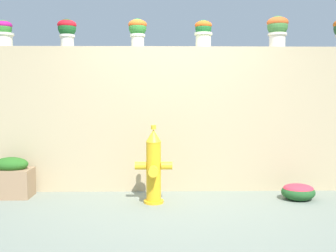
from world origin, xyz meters
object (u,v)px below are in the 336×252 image
at_px(potted_plant_4, 277,28).
at_px(flower_bush_left, 298,191).
at_px(potted_plant_1, 67,30).
at_px(fire_hydrant, 154,168).
at_px(potted_plant_3, 203,32).
at_px(potted_plant_0, 4,32).
at_px(potted_plant_2, 138,30).
at_px(planter_box, 11,178).

distance_m(potted_plant_4, flower_bush_left, 2.14).
height_order(potted_plant_1, potted_plant_4, potted_plant_4).
bearing_deg(fire_hydrant, potted_plant_3, 49.12).
xyz_separation_m(potted_plant_0, fire_hydrant, (1.98, -0.71, -1.68)).
relative_size(potted_plant_2, potted_plant_4, 0.91).
height_order(potted_plant_2, planter_box, potted_plant_2).
relative_size(potted_plant_2, flower_bush_left, 0.94).
relative_size(potted_plant_1, flower_bush_left, 0.90).
bearing_deg(potted_plant_0, fire_hydrant, -19.76).
relative_size(potted_plant_2, planter_box, 0.75).
xyz_separation_m(potted_plant_1, planter_box, (-0.64, -0.39, -1.89)).
xyz_separation_m(potted_plant_0, potted_plant_4, (3.62, -0.00, 0.06)).
height_order(potted_plant_2, potted_plant_3, potted_plant_2).
xyz_separation_m(potted_plant_1, flower_bush_left, (2.91, -0.58, -2.03)).
distance_m(potted_plant_4, fire_hydrant, 2.49).
bearing_deg(planter_box, fire_hydrant, -9.75).
bearing_deg(fire_hydrant, planter_box, 170.25).
bearing_deg(planter_box, potted_plant_4, 6.64).
distance_m(potted_plant_0, potted_plant_4, 3.62).
relative_size(potted_plant_3, potted_plant_4, 0.89).
height_order(flower_bush_left, planter_box, planter_box).
relative_size(potted_plant_2, potted_plant_3, 1.02).
height_order(potted_plant_3, planter_box, potted_plant_3).
relative_size(potted_plant_0, potted_plant_2, 0.93).
bearing_deg(flower_bush_left, fire_hydrant, -176.32).
relative_size(potted_plant_1, planter_box, 0.73).
bearing_deg(potted_plant_1, fire_hydrant, -31.29).
height_order(potted_plant_1, potted_plant_3, potted_plant_3).
bearing_deg(planter_box, potted_plant_1, 31.18).
height_order(potted_plant_1, fire_hydrant, potted_plant_1).
relative_size(potted_plant_1, fire_hydrant, 0.40).
bearing_deg(potted_plant_3, fire_hydrant, -130.88).
bearing_deg(potted_plant_4, potted_plant_2, 179.09).
bearing_deg(planter_box, potted_plant_3, 10.50).
xyz_separation_m(fire_hydrant, flower_bush_left, (1.77, 0.11, -0.32)).
bearing_deg(flower_bush_left, planter_box, 176.88).
relative_size(potted_plant_0, potted_plant_3, 0.95).
relative_size(fire_hydrant, flower_bush_left, 2.27).
bearing_deg(potted_plant_3, planter_box, -169.50).
bearing_deg(potted_plant_2, flower_bush_left, -17.40).
distance_m(potted_plant_0, potted_plant_3, 2.64).
bearing_deg(potted_plant_4, potted_plant_0, 179.93).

